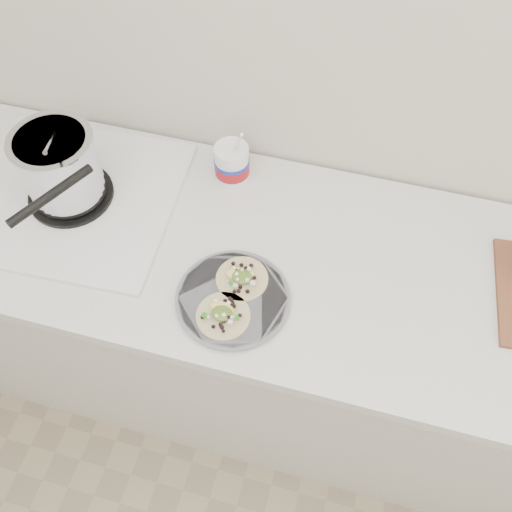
# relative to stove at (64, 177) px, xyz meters

# --- Properties ---
(counter) EXTENTS (2.44, 0.66, 0.90)m
(counter) POSITION_rel_stove_xyz_m (0.48, -0.02, -0.54)
(counter) COLOR silver
(counter) RESTS_ON ground
(stove) EXTENTS (0.58, 0.54, 0.27)m
(stove) POSITION_rel_stove_xyz_m (0.00, 0.00, 0.00)
(stove) COLOR silver
(stove) RESTS_ON counter
(taco_plate) EXTENTS (0.28, 0.28, 0.04)m
(taco_plate) POSITION_rel_stove_xyz_m (0.51, -0.19, -0.07)
(taco_plate) COLOR slate
(taco_plate) RESTS_ON counter
(tub) EXTENTS (0.10, 0.10, 0.22)m
(tub) POSITION_rel_stove_xyz_m (0.40, 0.19, -0.02)
(tub) COLOR white
(tub) RESTS_ON counter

